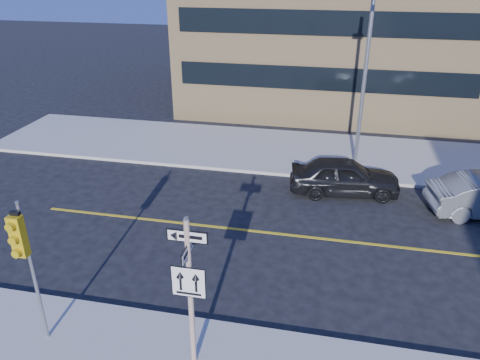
% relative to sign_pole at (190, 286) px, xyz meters
% --- Properties ---
extents(ground, '(120.00, 120.00, 0.00)m').
position_rel_sign_pole_xyz_m(ground, '(0.00, 2.51, -2.44)').
color(ground, black).
rests_on(ground, ground).
extents(sign_pole, '(0.92, 0.92, 4.06)m').
position_rel_sign_pole_xyz_m(sign_pole, '(0.00, 0.00, 0.00)').
color(sign_pole, silver).
rests_on(sign_pole, near_sidewalk).
extents(traffic_signal, '(0.32, 0.45, 4.00)m').
position_rel_sign_pole_xyz_m(traffic_signal, '(-4.00, -0.15, 0.59)').
color(traffic_signal, gray).
rests_on(traffic_signal, near_sidewalk).
extents(parked_car_a, '(2.38, 4.76, 1.56)m').
position_rel_sign_pole_xyz_m(parked_car_a, '(3.48, 10.40, -1.66)').
color(parked_car_a, black).
rests_on(parked_car_a, ground).
extents(streetlight_a, '(0.55, 2.25, 8.00)m').
position_rel_sign_pole_xyz_m(streetlight_a, '(4.00, 13.27, 2.32)').
color(streetlight_a, gray).
rests_on(streetlight_a, far_sidewalk).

